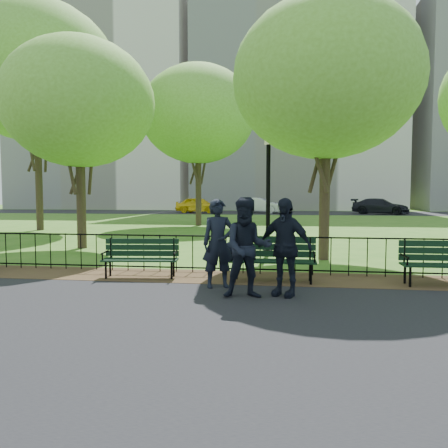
# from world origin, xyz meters

# --- Properties ---
(ground) EXTENTS (120.00, 120.00, 0.00)m
(ground) POSITION_xyz_m (0.00, 0.00, 0.00)
(ground) COLOR #33651A
(asphalt_path) EXTENTS (60.00, 9.20, 0.01)m
(asphalt_path) POSITION_xyz_m (0.00, -3.40, 0.01)
(asphalt_path) COLOR black
(asphalt_path) RESTS_ON ground
(dirt_strip) EXTENTS (60.00, 1.60, 0.01)m
(dirt_strip) POSITION_xyz_m (0.00, 1.50, 0.01)
(dirt_strip) COLOR #372516
(dirt_strip) RESTS_ON ground
(far_street) EXTENTS (70.00, 9.00, 0.01)m
(far_street) POSITION_xyz_m (0.00, 35.00, 0.01)
(far_street) COLOR black
(far_street) RESTS_ON ground
(iron_fence) EXTENTS (24.06, 0.06, 1.00)m
(iron_fence) POSITION_xyz_m (0.00, 2.00, 0.50)
(iron_fence) COLOR black
(iron_fence) RESTS_ON ground
(apartment_west) EXTENTS (22.00, 15.00, 26.00)m
(apartment_west) POSITION_xyz_m (-22.00, 48.00, 13.00)
(apartment_west) COLOR silver
(apartment_west) RESTS_ON ground
(apartment_mid) EXTENTS (24.00, 15.00, 30.00)m
(apartment_mid) POSITION_xyz_m (2.00, 48.00, 15.00)
(apartment_mid) COLOR silver
(apartment_mid) RESTS_ON ground
(park_bench_main) EXTENTS (1.95, 0.58, 1.03)m
(park_bench_main) POSITION_xyz_m (0.22, 1.16, 0.62)
(park_bench_main) COLOR black
(park_bench_main) RESTS_ON ground
(park_bench_left_a) EXTENTS (1.70, 0.69, 0.94)m
(park_bench_left_a) POSITION_xyz_m (-2.42, 1.26, 0.54)
(park_bench_left_a) COLOR black
(park_bench_left_a) RESTS_ON ground
(park_bench_right_a) EXTENTS (1.77, 0.58, 1.00)m
(park_bench_right_a) POSITION_xyz_m (3.99, 1.24, 0.57)
(park_bench_right_a) COLOR black
(park_bench_right_a) RESTS_ON ground
(lamppost) EXTENTS (0.34, 0.34, 3.78)m
(lamppost) POSITION_xyz_m (0.26, 5.18, 2.06)
(lamppost) COLOR black
(lamppost) RESTS_ON ground
(tree_near_w) EXTENTS (5.09, 5.09, 7.10)m
(tree_near_w) POSITION_xyz_m (-6.16, 6.10, 4.92)
(tree_near_w) COLOR #2D2116
(tree_near_w) RESTS_ON ground
(tree_near_e) EXTENTS (5.23, 5.23, 7.29)m
(tree_near_e) POSITION_xyz_m (1.87, 4.57, 5.06)
(tree_near_e) COLOR #2D2116
(tree_near_e) RESTS_ON ground
(tree_mid_w) EXTENTS (8.24, 8.24, 11.49)m
(tree_mid_w) POSITION_xyz_m (-11.72, 12.87, 7.98)
(tree_mid_w) COLOR #2D2116
(tree_mid_w) RESTS_ON ground
(tree_far_c) EXTENTS (6.67, 6.67, 9.30)m
(tree_far_c) POSITION_xyz_m (-4.24, 17.11, 6.45)
(tree_far_c) COLOR #2D2116
(tree_far_c) RESTS_ON ground
(person_left) EXTENTS (0.75, 0.61, 1.76)m
(person_left) POSITION_xyz_m (-0.55, 0.45, 0.89)
(person_left) COLOR black
(person_left) RESTS_ON asphalt_path
(person_mid) EXTENTS (0.94, 0.60, 1.80)m
(person_mid) POSITION_xyz_m (0.10, -0.35, 0.91)
(person_mid) COLOR black
(person_mid) RESTS_ON asphalt_path
(person_right) EXTENTS (1.13, 0.83, 1.79)m
(person_right) POSITION_xyz_m (0.75, -0.09, 0.91)
(person_right) COLOR black
(person_right) RESTS_ON asphalt_path
(taxi) EXTENTS (4.73, 2.71, 1.52)m
(taxi) POSITION_xyz_m (-7.38, 33.14, 0.77)
(taxi) COLOR yellow
(taxi) RESTS_ON far_street
(sedan_silver) EXTENTS (4.71, 2.70, 1.47)m
(sedan_silver) POSITION_xyz_m (-1.50, 33.79, 0.75)
(sedan_silver) COLOR #B2B5BA
(sedan_silver) RESTS_ON far_street
(sedan_dark) EXTENTS (5.33, 3.67, 1.43)m
(sedan_dark) POSITION_xyz_m (9.37, 32.95, 0.73)
(sedan_dark) COLOR black
(sedan_dark) RESTS_ON far_street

